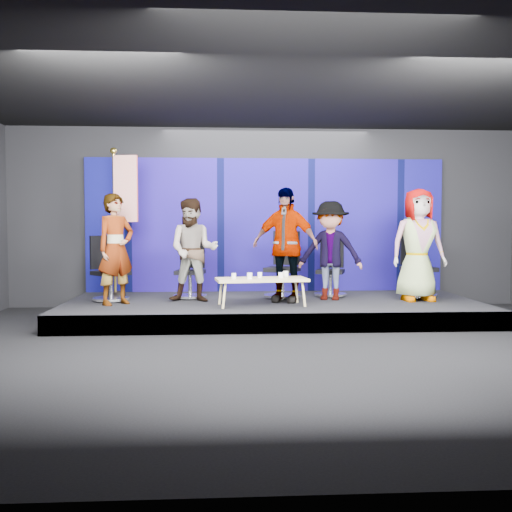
% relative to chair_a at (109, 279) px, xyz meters
% --- Properties ---
extents(ground, '(10.00, 10.00, 0.00)m').
position_rel_chair_a_xyz_m(ground, '(2.80, -2.60, -0.67)').
color(ground, black).
rests_on(ground, ground).
extents(room_walls, '(10.02, 8.02, 3.51)m').
position_rel_chair_a_xyz_m(room_walls, '(2.80, -2.60, 1.76)').
color(room_walls, black).
rests_on(room_walls, ground).
extents(riser, '(7.00, 3.00, 0.30)m').
position_rel_chair_a_xyz_m(riser, '(2.80, -0.10, -0.52)').
color(riser, black).
rests_on(riser, ground).
extents(backdrop, '(7.00, 0.08, 2.60)m').
position_rel_chair_a_xyz_m(backdrop, '(2.80, 1.35, 0.93)').
color(backdrop, '#080C62').
rests_on(backdrop, riser).
extents(chair_a, '(0.89, 0.89, 1.12)m').
position_rel_chair_a_xyz_m(chair_a, '(0.00, 0.00, 0.00)').
color(chair_a, silver).
rests_on(chair_a, riser).
extents(panelist_a, '(0.78, 0.77, 1.81)m').
position_rel_chair_a_xyz_m(panelist_a, '(0.21, -0.46, 0.54)').
color(panelist_a, black).
rests_on(panelist_a, riser).
extents(chair_b, '(0.68, 0.68, 1.08)m').
position_rel_chair_a_xyz_m(chair_b, '(1.38, 0.32, -0.01)').
color(chair_b, silver).
rests_on(chair_b, riser).
extents(panelist_b, '(0.93, 0.77, 1.75)m').
position_rel_chair_a_xyz_m(panelist_b, '(1.45, -0.18, 0.51)').
color(panelist_b, black).
rests_on(panelist_b, riser).
extents(chair_c, '(0.88, 0.88, 1.19)m').
position_rel_chair_a_xyz_m(chair_c, '(3.02, 0.24, 0.02)').
color(chair_c, silver).
rests_on(chair_c, riser).
extents(panelist_c, '(1.22, 0.87, 1.93)m').
position_rel_chair_a_xyz_m(panelist_c, '(3.00, -0.27, 0.60)').
color(panelist_c, black).
rests_on(panelist_c, riser).
extents(chair_d, '(0.75, 0.75, 1.06)m').
position_rel_chair_a_xyz_m(chair_d, '(3.92, 0.44, -0.02)').
color(chair_d, silver).
rests_on(chair_d, riser).
extents(panelist_d, '(1.25, 0.95, 1.71)m').
position_rel_chair_a_xyz_m(panelist_d, '(3.81, -0.06, 0.49)').
color(panelist_d, black).
rests_on(panelist_d, riser).
extents(chair_e, '(0.70, 0.70, 1.19)m').
position_rel_chair_a_xyz_m(chair_e, '(5.46, 0.22, 0.02)').
color(chair_e, silver).
rests_on(chair_e, riser).
extents(panelist_e, '(0.97, 0.66, 1.92)m').
position_rel_chair_a_xyz_m(panelist_e, '(5.29, -0.25, 0.59)').
color(panelist_e, black).
rests_on(panelist_e, riser).
extents(coffee_table, '(1.51, 0.78, 0.45)m').
position_rel_chair_a_xyz_m(coffee_table, '(2.57, -0.74, 0.04)').
color(coffee_table, tan).
rests_on(coffee_table, riser).
extents(mug_a, '(0.07, 0.07, 0.09)m').
position_rel_chair_a_xyz_m(mug_a, '(2.12, -0.79, 0.12)').
color(mug_a, silver).
rests_on(mug_a, coffee_table).
extents(mug_b, '(0.08, 0.08, 0.10)m').
position_rel_chair_a_xyz_m(mug_b, '(2.37, -0.87, 0.13)').
color(mug_b, silver).
rests_on(mug_b, coffee_table).
extents(mug_c, '(0.07, 0.07, 0.09)m').
position_rel_chair_a_xyz_m(mug_c, '(2.55, -0.65, 0.12)').
color(mug_c, silver).
rests_on(mug_c, coffee_table).
extents(mug_d, '(0.08, 0.08, 0.09)m').
position_rel_chair_a_xyz_m(mug_d, '(2.88, -0.76, 0.12)').
color(mug_d, silver).
rests_on(mug_d, coffee_table).
extents(mug_e, '(0.09, 0.09, 0.10)m').
position_rel_chair_a_xyz_m(mug_e, '(2.97, -0.62, 0.13)').
color(mug_e, silver).
rests_on(mug_e, coffee_table).
extents(flag_stand, '(0.60, 0.35, 2.66)m').
position_rel_chair_a_xyz_m(flag_stand, '(0.17, 0.33, 1.04)').
color(flag_stand, black).
rests_on(flag_stand, riser).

